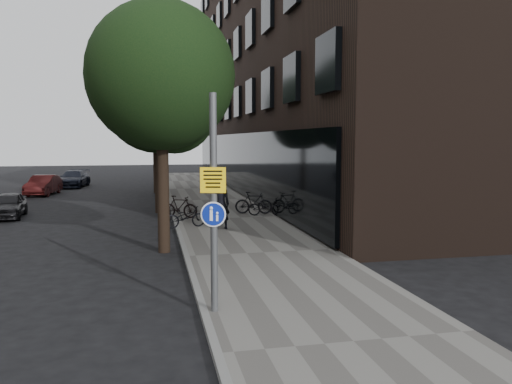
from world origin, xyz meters
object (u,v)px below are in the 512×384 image
object	(u,v)px
signpost	(214,203)
parked_bike_facade_near	(266,206)
pedestrian	(221,204)
parked_car_near	(8,205)

from	to	relation	value
signpost	parked_bike_facade_near	xyz separation A→B (m)	(3.75, 11.70, -1.70)
pedestrian	parked_car_near	xyz separation A→B (m)	(-8.72, 5.40, -0.48)
signpost	parked_car_near	size ratio (longest dim) A/B	1.27
signpost	pedestrian	bearing A→B (deg)	95.10
parked_bike_facade_near	parked_car_near	bearing A→B (deg)	93.46
signpost	parked_car_near	xyz separation A→B (m)	(-7.36, 14.25, -1.66)
parked_bike_facade_near	parked_car_near	size ratio (longest dim) A/B	0.47
parked_bike_facade_near	signpost	bearing A→B (deg)	178.63
signpost	parked_bike_facade_near	world-z (taller)	signpost
signpost	pedestrian	xyz separation A→B (m)	(1.37, 8.85, -1.19)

